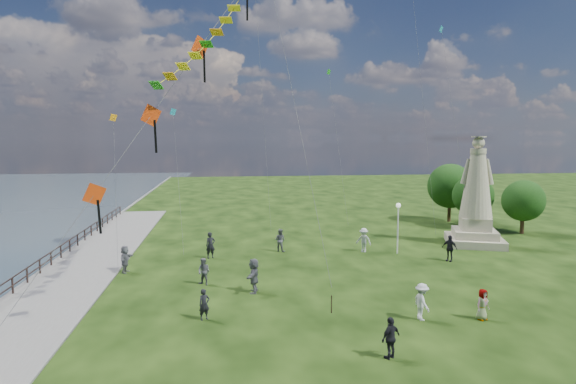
{
  "coord_description": "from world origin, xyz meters",
  "views": [
    {
      "loc": [
        -4.68,
        -19.47,
        8.59
      ],
      "look_at": [
        -1.0,
        8.0,
        5.5
      ],
      "focal_mm": 30.0,
      "sensor_mm": 36.0,
      "label": 1
    }
  ],
  "objects": [
    {
      "name": "small_kites",
      "position": [
        2.86,
        23.61,
        13.75
      ],
      "size": [
        28.26,
        18.57,
        23.88
      ],
      "color": "teal",
      "rests_on": "ground"
    },
    {
      "name": "person_0",
      "position": [
        -5.7,
        2.95,
        0.75
      ],
      "size": [
        0.65,
        0.56,
        1.49
      ],
      "primitive_type": "imported",
      "rotation": [
        0.0,
        0.0,
        0.47
      ],
      "color": "black",
      "rests_on": "ground"
    },
    {
      "name": "person_8",
      "position": [
        5.78,
        15.3,
        0.92
      ],
      "size": [
        1.31,
        1.22,
        1.83
      ],
      "primitive_type": "imported",
      "rotation": [
        0.0,
        0.0,
        -0.67
      ],
      "color": "silver",
      "rests_on": "ground"
    },
    {
      "name": "person_9",
      "position": [
        10.96,
        11.81,
        0.93
      ],
      "size": [
        1.13,
        1.19,
        1.86
      ],
      "primitive_type": "imported",
      "rotation": [
        0.0,
        0.0,
        -0.86
      ],
      "color": "black",
      "rests_on": "ground"
    },
    {
      "name": "person_4",
      "position": [
        7.42,
        1.19,
        0.75
      ],
      "size": [
        0.84,
        0.68,
        1.5
      ],
      "primitive_type": "imported",
      "rotation": [
        0.0,
        0.0,
        0.36
      ],
      "color": "#595960",
      "rests_on": "ground"
    },
    {
      "name": "person_11",
      "position": [
        -3.1,
        6.72,
        0.97
      ],
      "size": [
        1.14,
        1.93,
        1.95
      ],
      "primitive_type": "imported",
      "rotation": [
        0.0,
        0.0,
        4.5
      ],
      "color": "#595960",
      "rests_on": "ground"
    },
    {
      "name": "waterfront",
      "position": [
        -15.24,
        8.99,
        -0.06
      ],
      "size": [
        200.0,
        200.0,
        1.51
      ],
      "color": "#34484F",
      "rests_on": "ground"
    },
    {
      "name": "person_7",
      "position": [
        -0.5,
        16.31,
        0.88
      ],
      "size": [
        1.0,
        0.91,
        1.75
      ],
      "primitive_type": "imported",
      "rotation": [
        0.0,
        0.0,
        2.56
      ],
      "color": "#595960",
      "rests_on": "ground"
    },
    {
      "name": "person_6",
      "position": [
        -5.71,
        14.91,
        0.94
      ],
      "size": [
        0.8,
        0.66,
        1.89
      ],
      "primitive_type": "imported",
      "rotation": [
        0.0,
        0.0,
        0.34
      ],
      "color": "black",
      "rests_on": "ground"
    },
    {
      "name": "tree_row",
      "position": [
        19.53,
        24.44,
        3.38
      ],
      "size": [
        7.81,
        10.99,
        6.02
      ],
      "color": "#382314",
      "rests_on": "ground"
    },
    {
      "name": "statue",
      "position": [
        15.48,
        16.61,
        3.31
      ],
      "size": [
        5.53,
        5.53,
        8.77
      ],
      "rotation": [
        0.0,
        0.0,
        -0.35
      ],
      "color": "tan",
      "rests_on": "ground"
    },
    {
      "name": "person_5",
      "position": [
        -11.05,
        11.86,
        0.88
      ],
      "size": [
        1.01,
        1.74,
        1.77
      ],
      "primitive_type": "imported",
      "rotation": [
        0.0,
        0.0,
        1.38
      ],
      "color": "#595960",
      "rests_on": "ground"
    },
    {
      "name": "person_1",
      "position": [
        -5.93,
        8.52,
        0.8
      ],
      "size": [
        0.91,
        0.82,
        1.6
      ],
      "primitive_type": "imported",
      "rotation": [
        0.0,
        0.0,
        -0.57
      ],
      "color": "#595960",
      "rests_on": "ground"
    },
    {
      "name": "person_3",
      "position": [
        1.7,
        -2.13,
        0.84
      ],
      "size": [
        1.1,
        0.93,
        1.68
      ],
      "primitive_type": "imported",
      "rotation": [
        0.0,
        0.0,
        3.68
      ],
      "color": "black",
      "rests_on": "ground"
    },
    {
      "name": "red_kite_train",
      "position": [
        -5.92,
        4.58,
        12.52
      ],
      "size": [
        12.62,
        9.35,
        20.27
      ],
      "color": "black",
      "rests_on": "ground"
    },
    {
      "name": "lamppost",
      "position": [
        8.14,
        14.46,
        2.76
      ],
      "size": [
        0.35,
        0.35,
        3.83
      ],
      "color": "silver",
      "rests_on": "ground"
    },
    {
      "name": "person_2",
      "position": [
        4.55,
        1.56,
        0.89
      ],
      "size": [
        0.71,
        1.2,
        1.77
      ],
      "primitive_type": "imported",
      "rotation": [
        0.0,
        0.0,
        1.68
      ],
      "color": "silver",
      "rests_on": "ground"
    }
  ]
}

